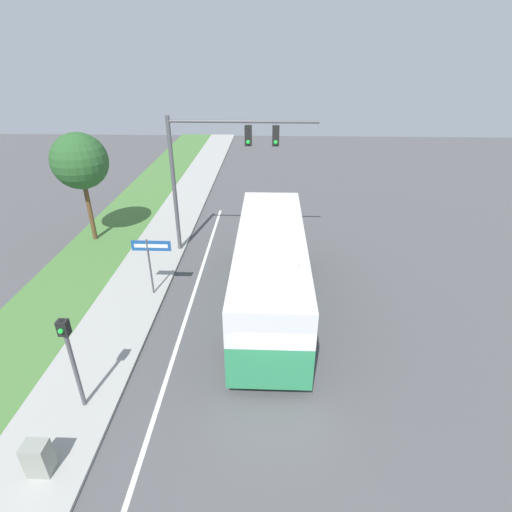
# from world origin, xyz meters

# --- Properties ---
(ground_plane) EXTENTS (80.00, 80.00, 0.00)m
(ground_plane) POSITION_xyz_m (0.00, 0.00, 0.00)
(ground_plane) COLOR #4C4C4F
(sidewalk) EXTENTS (2.80, 80.00, 0.12)m
(sidewalk) POSITION_xyz_m (-6.20, 0.00, 0.06)
(sidewalk) COLOR #9E9E99
(sidewalk) RESTS_ON ground_plane
(lane_divider_near) EXTENTS (0.14, 30.00, 0.01)m
(lane_divider_near) POSITION_xyz_m (-3.60, 0.00, 0.00)
(lane_divider_near) COLOR silver
(lane_divider_near) RESTS_ON ground_plane
(bus) EXTENTS (2.78, 10.09, 3.40)m
(bus) POSITION_xyz_m (-0.29, 4.34, 1.86)
(bus) COLOR #2D8956
(bus) RESTS_ON ground_plane
(signal_gantry) EXTENTS (6.95, 0.41, 6.80)m
(signal_gantry) POSITION_xyz_m (-2.98, 9.18, 4.88)
(signal_gantry) COLOR #4C4C51
(signal_gantry) RESTS_ON ground_plane
(pedestrian_signal) EXTENTS (0.28, 0.34, 3.17)m
(pedestrian_signal) POSITION_xyz_m (-5.75, -1.22, 2.15)
(pedestrian_signal) COLOR #4C4C51
(pedestrian_signal) RESTS_ON ground_plane
(street_sign) EXTENTS (1.62, 0.08, 2.65)m
(street_sign) POSITION_xyz_m (-5.21, 4.87, 1.94)
(street_sign) COLOR #4C4C51
(street_sign) RESTS_ON ground_plane
(utility_cabinet) EXTENTS (0.58, 0.45, 0.96)m
(utility_cabinet) POSITION_xyz_m (-5.91, -3.32, 0.60)
(utility_cabinet) COLOR gray
(utility_cabinet) RESTS_ON sidewalk
(roadside_tree) EXTENTS (2.82, 2.82, 5.73)m
(roadside_tree) POSITION_xyz_m (-10.00, 10.23, 4.39)
(roadside_tree) COLOR brown
(roadside_tree) RESTS_ON grass_verge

